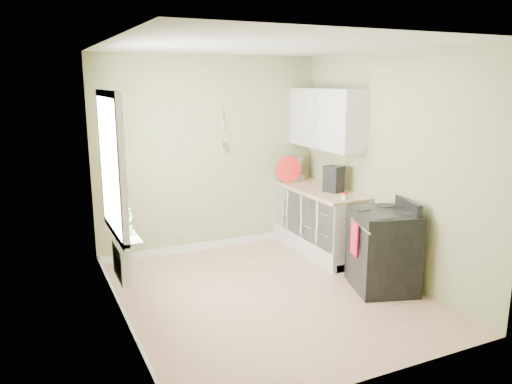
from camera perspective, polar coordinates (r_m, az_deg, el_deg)
name	(u,v)px	position (r m, az deg, el deg)	size (l,w,h in m)	color
floor	(268,296)	(5.73, 1.38, -11.75)	(3.20, 3.60, 0.02)	tan
ceiling	(269,44)	(5.23, 1.55, 16.51)	(3.20, 3.60, 0.02)	white
wall_back	(210,155)	(6.96, -5.28, 4.26)	(3.20, 0.02, 2.70)	tan
wall_left	(114,191)	(4.82, -15.88, 0.11)	(0.02, 3.60, 2.70)	tan
wall_right	(388,166)	(6.20, 14.89, 2.87)	(0.02, 3.60, 2.70)	tan
base_cabinets	(319,222)	(7.00, 7.25, -3.39)	(0.60, 1.60, 0.87)	silver
countertop	(320,190)	(6.89, 7.29, 0.24)	(0.64, 1.60, 0.04)	tan
upper_cabinets	(326,119)	(6.91, 8.01, 8.31)	(0.35, 1.40, 0.80)	silver
window	(111,165)	(5.08, -16.29, 3.01)	(0.06, 1.14, 1.44)	white
window_sill	(122,230)	(5.24, -15.05, -4.16)	(0.18, 1.14, 0.04)	white
radiator	(122,262)	(5.29, -15.07, -7.76)	(0.12, 0.50, 0.35)	white
wall_utensils	(224,139)	(6.97, -3.68, 6.09)	(0.02, 0.14, 0.58)	tan
stove	(383,249)	(5.92, 14.30, -6.38)	(0.87, 0.91, 1.04)	black
stand_mixer	(293,168)	(7.47, 4.20, 2.76)	(0.27, 0.36, 0.40)	#B2B2B7
kettle	(280,174)	(7.36, 2.72, 2.04)	(0.19, 0.11, 0.19)	silver
coffee_maker	(333,180)	(6.67, 8.85, 1.41)	(0.26, 0.27, 0.35)	black
red_tray	(289,169)	(7.24, 3.75, 2.62)	(0.38, 0.38, 0.02)	red
jar	(345,196)	(6.26, 10.09, -0.49)	(0.08, 0.08, 0.09)	beige
plant_a	(128,220)	(4.94, -14.46, -3.13)	(0.16, 0.11, 0.30)	#3E6626
plant_b	(122,214)	(5.23, -15.11, -2.40)	(0.15, 0.12, 0.27)	#3E6626
plant_c	(117,206)	(5.49, -15.64, -1.59)	(0.17, 0.17, 0.30)	#3E6626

